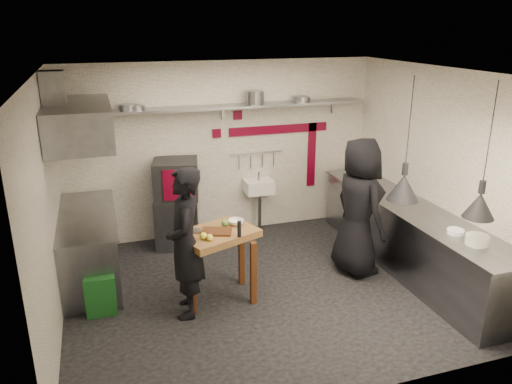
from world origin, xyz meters
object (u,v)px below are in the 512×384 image
object	(u,v)px
oven_stand	(177,221)
chef_right	(359,207)
combi_oven	(176,179)
chef_left	(185,243)
prep_table	(218,265)
green_bin	(101,292)

from	to	relation	value
oven_stand	chef_right	size ratio (longest dim) A/B	0.42
combi_oven	chef_left	xyz separation A→B (m)	(-0.22, -1.97, -0.18)
oven_stand	prep_table	bearing A→B (deg)	-70.41
oven_stand	chef_left	size ratio (longest dim) A/B	0.44
combi_oven	chef_left	distance (m)	1.99
oven_stand	chef_left	xyz separation A→B (m)	(-0.21, -1.97, 0.51)
combi_oven	chef_left	world-z (taller)	chef_left
prep_table	oven_stand	bearing A→B (deg)	76.12
combi_oven	prep_table	distance (m)	1.88
oven_stand	chef_right	distance (m)	2.83
combi_oven	green_bin	xyz separation A→B (m)	(-1.22, -1.62, -0.84)
oven_stand	green_bin	bearing A→B (deg)	-114.58
oven_stand	green_bin	xyz separation A→B (m)	(-1.20, -1.61, -0.15)
green_bin	chef_left	distance (m)	1.25
green_bin	chef_right	distance (m)	3.51
oven_stand	chef_right	xyz separation A→B (m)	(2.24, -1.63, 0.56)
combi_oven	prep_table	bearing A→B (deg)	-71.03
chef_right	green_bin	bearing A→B (deg)	83.13
oven_stand	chef_left	world-z (taller)	chef_left
chef_right	oven_stand	bearing A→B (deg)	47.41
prep_table	chef_left	size ratio (longest dim) A/B	0.50
oven_stand	prep_table	world-z (taller)	prep_table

